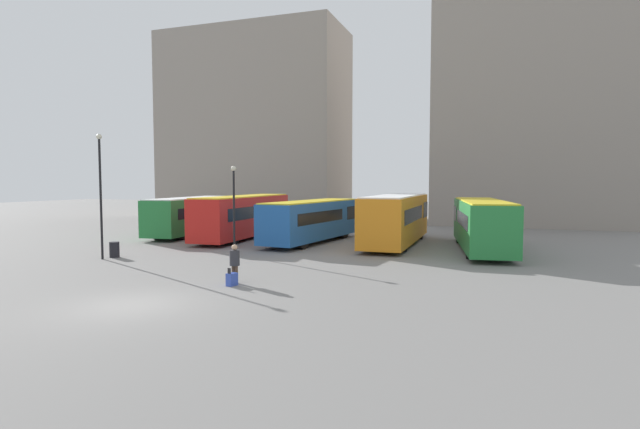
{
  "coord_description": "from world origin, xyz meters",
  "views": [
    {
      "loc": [
        11.41,
        -13.41,
        4.14
      ],
      "look_at": [
        1.2,
        15.69,
        2.09
      ],
      "focal_mm": 28.0,
      "sensor_mm": 36.0,
      "label": 1
    }
  ],
  "objects_px": {
    "traveler": "(235,260)",
    "bus_0": "(191,215)",
    "bus_1": "(244,215)",
    "bus_4": "(482,223)",
    "suitcase": "(232,279)",
    "bus_3": "(397,218)",
    "bus_2": "(312,220)",
    "lamp_post_0": "(100,187)",
    "lamp_post_1": "(234,202)",
    "trash_bin": "(114,250)"
  },
  "relations": [
    {
      "from": "bus_3",
      "to": "trash_bin",
      "type": "height_order",
      "value": "bus_3"
    },
    {
      "from": "bus_4",
      "to": "bus_3",
      "type": "bearing_deg",
      "value": 68.83
    },
    {
      "from": "bus_2",
      "to": "suitcase",
      "type": "height_order",
      "value": "bus_2"
    },
    {
      "from": "bus_1",
      "to": "lamp_post_0",
      "type": "distance_m",
      "value": 11.92
    },
    {
      "from": "suitcase",
      "to": "lamp_post_0",
      "type": "relative_size",
      "value": 0.11
    },
    {
      "from": "lamp_post_1",
      "to": "bus_3",
      "type": "bearing_deg",
      "value": 44.79
    },
    {
      "from": "bus_2",
      "to": "suitcase",
      "type": "bearing_deg",
      "value": -165.77
    },
    {
      "from": "bus_3",
      "to": "lamp_post_1",
      "type": "distance_m",
      "value": 11.02
    },
    {
      "from": "bus_3",
      "to": "bus_4",
      "type": "xyz_separation_m",
      "value": [
        5.37,
        -1.24,
        -0.11
      ]
    },
    {
      "from": "bus_0",
      "to": "bus_2",
      "type": "height_order",
      "value": "bus_0"
    },
    {
      "from": "bus_4",
      "to": "suitcase",
      "type": "distance_m",
      "value": 16.73
    },
    {
      "from": "bus_1",
      "to": "suitcase",
      "type": "height_order",
      "value": "bus_1"
    },
    {
      "from": "bus_3",
      "to": "lamp_post_0",
      "type": "relative_size",
      "value": 1.72
    },
    {
      "from": "suitcase",
      "to": "bus_3",
      "type": "bearing_deg",
      "value": -0.97
    },
    {
      "from": "bus_3",
      "to": "traveler",
      "type": "relative_size",
      "value": 7.19
    },
    {
      "from": "bus_2",
      "to": "trash_bin",
      "type": "bearing_deg",
      "value": 148.25
    },
    {
      "from": "bus_4",
      "to": "traveler",
      "type": "bearing_deg",
      "value": 137.4
    },
    {
      "from": "bus_2",
      "to": "lamp_post_0",
      "type": "bearing_deg",
      "value": 149.73
    },
    {
      "from": "trash_bin",
      "to": "suitcase",
      "type": "bearing_deg",
      "value": -24.53
    },
    {
      "from": "bus_4",
      "to": "lamp_post_1",
      "type": "height_order",
      "value": "lamp_post_1"
    },
    {
      "from": "bus_1",
      "to": "bus_4",
      "type": "xyz_separation_m",
      "value": [
        16.58,
        -1.21,
        -0.04
      ]
    },
    {
      "from": "bus_4",
      "to": "lamp_post_1",
      "type": "distance_m",
      "value": 14.72
    },
    {
      "from": "bus_1",
      "to": "trash_bin",
      "type": "relative_size",
      "value": 14.14
    },
    {
      "from": "bus_4",
      "to": "trash_bin",
      "type": "distance_m",
      "value": 21.15
    },
    {
      "from": "bus_3",
      "to": "bus_1",
      "type": "bearing_deg",
      "value": 89.83
    },
    {
      "from": "lamp_post_0",
      "to": "lamp_post_1",
      "type": "relative_size",
      "value": 1.32
    },
    {
      "from": "lamp_post_0",
      "to": "trash_bin",
      "type": "relative_size",
      "value": 7.8
    },
    {
      "from": "suitcase",
      "to": "lamp_post_0",
      "type": "xyz_separation_m",
      "value": [
        -9.89,
        3.72,
        3.58
      ]
    },
    {
      "from": "trash_bin",
      "to": "lamp_post_0",
      "type": "bearing_deg",
      "value": -101.15
    },
    {
      "from": "bus_3",
      "to": "suitcase",
      "type": "relative_size",
      "value": 15.65
    },
    {
      "from": "traveler",
      "to": "bus_0",
      "type": "bearing_deg",
      "value": 51.68
    },
    {
      "from": "bus_0",
      "to": "lamp_post_0",
      "type": "bearing_deg",
      "value": -174.34
    },
    {
      "from": "bus_1",
      "to": "lamp_post_1",
      "type": "distance_m",
      "value": 8.52
    },
    {
      "from": "bus_4",
      "to": "lamp_post_0",
      "type": "relative_size",
      "value": 1.73
    },
    {
      "from": "bus_0",
      "to": "bus_1",
      "type": "bearing_deg",
      "value": -101.16
    },
    {
      "from": "traveler",
      "to": "bus_1",
      "type": "bearing_deg",
      "value": 39.32
    },
    {
      "from": "bus_0",
      "to": "bus_2",
      "type": "relative_size",
      "value": 0.97
    },
    {
      "from": "bus_0",
      "to": "bus_3",
      "type": "height_order",
      "value": "bus_3"
    },
    {
      "from": "bus_3",
      "to": "lamp_post_1",
      "type": "xyz_separation_m",
      "value": [
        -7.77,
        -7.72,
        1.22
      ]
    },
    {
      "from": "bus_0",
      "to": "suitcase",
      "type": "height_order",
      "value": "bus_0"
    },
    {
      "from": "bus_0",
      "to": "bus_4",
      "type": "relative_size",
      "value": 0.89
    },
    {
      "from": "lamp_post_1",
      "to": "bus_2",
      "type": "bearing_deg",
      "value": 72.44
    },
    {
      "from": "suitcase",
      "to": "trash_bin",
      "type": "bearing_deg",
      "value": 78.24
    },
    {
      "from": "bus_4",
      "to": "lamp_post_0",
      "type": "xyz_separation_m",
      "value": [
        -18.99,
        -10.26,
        2.18
      ]
    },
    {
      "from": "bus_1",
      "to": "trash_bin",
      "type": "xyz_separation_m",
      "value": [
        -2.27,
        -10.74,
        -1.27
      ]
    },
    {
      "from": "bus_2",
      "to": "bus_3",
      "type": "xyz_separation_m",
      "value": [
        5.61,
        0.87,
        0.21
      ]
    },
    {
      "from": "bus_1",
      "to": "bus_4",
      "type": "bearing_deg",
      "value": -96.79
    },
    {
      "from": "bus_0",
      "to": "trash_bin",
      "type": "bearing_deg",
      "value": -172.9
    },
    {
      "from": "bus_4",
      "to": "suitcase",
      "type": "xyz_separation_m",
      "value": [
        -9.09,
        -13.98,
        -1.4
      ]
    },
    {
      "from": "bus_3",
      "to": "traveler",
      "type": "bearing_deg",
      "value": 164.97
    }
  ]
}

